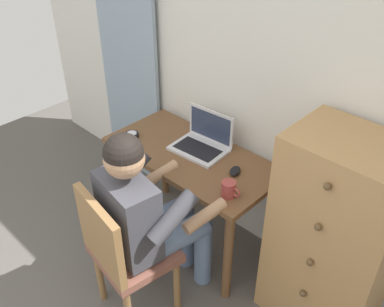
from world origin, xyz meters
The scene contains 10 objects.
wall_back centered at (0.00, 2.20, 1.25)m, with size 4.80×0.05×2.50m, color silver.
curtain_panel centered at (-1.30, 2.13, 1.13)m, with size 0.63×0.03×2.27m, color #8EA3B7.
desk centered at (-0.37, 1.85, 0.60)m, with size 1.12×0.56×0.72m.
dresser centered at (0.59, 1.93, 0.60)m, with size 0.59×0.46×1.20m.
chair centered at (-0.22, 1.16, 0.50)m, with size 0.48×0.46×0.89m.
person_seated centered at (-0.19, 1.34, 0.68)m, with size 0.59×0.62×1.21m.
laptop centered at (-0.37, 1.95, 0.77)m, with size 0.36×0.28×0.24m.
computer_mouse centered at (-0.05, 1.88, 0.73)m, with size 0.06×0.10×0.03m, color black.
desk_clock centered at (-0.80, 1.72, 0.73)m, with size 0.09×0.09×0.03m.
coffee_mug centered at (0.06, 1.70, 0.77)m, with size 0.12×0.08×0.09m.
Camera 1 is at (1.16, 0.26, 2.24)m, focal length 39.96 mm.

